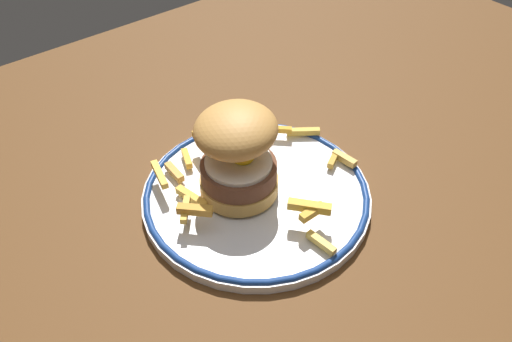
% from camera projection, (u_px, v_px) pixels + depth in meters
% --- Properties ---
extents(ground_plane, '(1.43, 0.96, 0.04)m').
position_uv_depth(ground_plane, '(245.00, 200.00, 0.65)').
color(ground_plane, '#563418').
extents(dinner_plate, '(0.27, 0.27, 0.02)m').
position_uv_depth(dinner_plate, '(256.00, 194.00, 0.62)').
color(dinner_plate, silver).
rests_on(dinner_plate, ground_plane).
extents(burger, '(0.10, 0.10, 0.11)m').
position_uv_depth(burger, '(237.00, 152.00, 0.58)').
color(burger, '#BF8C40').
rests_on(burger, dinner_plate).
extents(fries_pile, '(0.24, 0.24, 0.03)m').
position_uv_depth(fries_pile, '(249.00, 179.00, 0.60)').
color(fries_pile, gold).
rests_on(fries_pile, dinner_plate).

